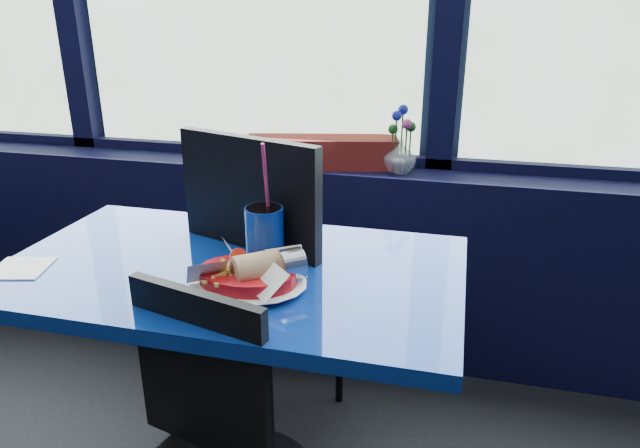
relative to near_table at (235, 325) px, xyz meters
The scene contains 9 objects.
window_sill 0.94m from the near_table, 109.03° to the left, with size 5.00×0.26×0.80m, color black.
near_table is the anchor object (origin of this frame).
chair_near_back 0.26m from the near_table, 98.05° to the left, with size 0.61×0.61×1.07m.
planter_box 0.89m from the near_table, 87.60° to the left, with size 0.58×0.15×0.12m, color maroon.
flower_vase 0.95m from the near_table, 67.67° to the left, with size 0.16×0.17×0.25m.
food_basket 0.26m from the near_table, 48.56° to the right, with size 0.30×0.30×0.09m.
ketchup_bottle 0.36m from the near_table, 77.70° to the left, with size 0.06×0.06×0.23m.
soda_cup 0.28m from the near_table, 14.09° to the left, with size 0.10×0.10×0.34m.
napkin 0.57m from the near_table, 163.20° to the right, with size 0.14×0.14×0.00m, color white.
Camera 1 is at (0.86, 0.74, 1.38)m, focal length 32.00 mm.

